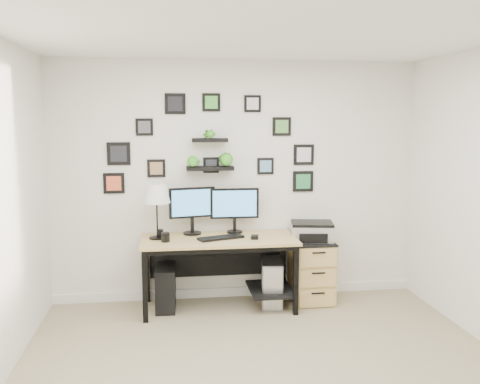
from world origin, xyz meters
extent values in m
plane|color=tan|center=(0.00, 0.00, 0.00)|extent=(4.00, 4.00, 0.00)
plane|color=white|center=(0.00, 0.00, 2.60)|extent=(4.00, 4.00, 0.00)
plane|color=white|center=(0.00, 2.00, 1.30)|extent=(4.00, 0.00, 4.00)
plane|color=white|center=(0.00, -2.00, 1.30)|extent=(4.00, 0.00, 4.00)
cube|color=white|center=(0.00, 1.99, 0.05)|extent=(4.00, 0.03, 0.10)
cube|color=tan|center=(-0.24, 1.63, 0.73)|extent=(1.60, 0.70, 0.03)
cube|color=black|center=(-0.24, 1.63, 0.69)|extent=(1.54, 0.64, 0.05)
cube|color=black|center=(-0.24, 1.96, 0.46)|extent=(1.44, 0.02, 0.41)
cube|color=black|center=(0.31, 1.63, 0.18)|extent=(0.45, 0.63, 0.03)
cube|color=black|center=(-0.99, 1.33, 0.36)|extent=(0.05, 0.05, 0.72)
cube|color=black|center=(-0.99, 1.93, 0.36)|extent=(0.05, 0.05, 0.72)
cube|color=black|center=(0.51, 1.33, 0.36)|extent=(0.05, 0.05, 0.72)
cube|color=black|center=(0.51, 1.93, 0.36)|extent=(0.05, 0.05, 0.72)
cylinder|color=black|center=(-0.50, 1.86, 0.76)|extent=(0.23, 0.23, 0.02)
cylinder|color=black|center=(-0.50, 1.86, 0.85)|extent=(0.05, 0.05, 0.17)
cube|color=black|center=(-0.50, 1.85, 1.09)|extent=(0.49, 0.13, 0.32)
cube|color=#3F8CCC|center=(-0.49, 1.83, 1.09)|extent=(0.44, 0.10, 0.28)
cylinder|color=black|center=(-0.04, 1.88, 0.76)|extent=(0.17, 0.17, 0.02)
cylinder|color=black|center=(-0.04, 1.88, 0.83)|extent=(0.03, 0.03, 0.15)
cube|color=black|center=(-0.04, 1.87, 1.07)|extent=(0.52, 0.04, 0.33)
cube|color=#3F8CCC|center=(-0.04, 1.85, 1.07)|extent=(0.47, 0.01, 0.28)
cube|color=black|center=(-0.22, 1.60, 0.76)|extent=(0.50, 0.30, 0.02)
cube|color=black|center=(0.13, 1.56, 0.77)|extent=(0.10, 0.13, 0.03)
cylinder|color=black|center=(-0.86, 1.70, 0.76)|extent=(0.17, 0.17, 0.02)
cylinder|color=black|center=(-0.86, 1.70, 1.02)|extent=(0.01, 0.01, 0.51)
cone|color=white|center=(-0.86, 1.70, 1.22)|extent=(0.28, 0.28, 0.19)
cylinder|color=black|center=(-0.78, 1.54, 0.80)|extent=(0.08, 0.08, 0.09)
cylinder|color=black|center=(-0.84, 1.77, 0.79)|extent=(0.06, 0.06, 0.08)
cube|color=black|center=(-0.79, 1.69, 0.22)|extent=(0.22, 0.46, 0.45)
cube|color=gray|center=(0.33, 1.69, 0.24)|extent=(0.28, 0.50, 0.48)
cube|color=silver|center=(0.30, 1.45, 0.24)|extent=(0.19, 0.04, 0.45)
cube|color=tan|center=(0.78, 1.73, 0.33)|extent=(0.42, 0.50, 0.65)
cube|color=black|center=(0.78, 1.73, 0.66)|extent=(0.43, 0.51, 0.02)
cube|color=tan|center=(0.78, 1.47, 0.11)|extent=(0.39, 0.02, 0.18)
cylinder|color=black|center=(0.78, 1.46, 0.17)|extent=(0.14, 0.02, 0.02)
cube|color=tan|center=(0.78, 1.47, 0.33)|extent=(0.39, 0.02, 0.18)
cylinder|color=black|center=(0.78, 1.46, 0.39)|extent=(0.14, 0.02, 0.02)
cube|color=tan|center=(0.78, 1.47, 0.54)|extent=(0.39, 0.02, 0.18)
cylinder|color=black|center=(0.78, 1.46, 0.60)|extent=(0.14, 0.02, 0.02)
cube|color=silver|center=(0.78, 1.74, 0.76)|extent=(0.49, 0.41, 0.17)
cube|color=black|center=(0.78, 1.74, 0.86)|extent=(0.49, 0.41, 0.03)
cube|color=black|center=(0.75, 1.56, 0.73)|extent=(0.30, 0.07, 0.10)
cube|color=black|center=(-0.30, 1.91, 1.45)|extent=(0.50, 0.18, 0.04)
cube|color=black|center=(-0.30, 1.90, 1.75)|extent=(0.38, 0.15, 0.04)
imported|color=green|center=(-0.47, 1.91, 1.60)|extent=(0.15, 0.12, 0.27)
imported|color=green|center=(-0.13, 1.91, 1.60)|extent=(0.15, 0.15, 0.27)
imported|color=green|center=(-0.30, 1.90, 1.90)|extent=(0.13, 0.09, 0.25)
cube|color=black|center=(-0.28, 1.99, 1.48)|extent=(0.17, 0.02, 0.17)
cube|color=#302F36|center=(-0.28, 1.98, 1.48)|extent=(0.12, 0.00, 0.12)
cube|color=black|center=(0.74, 1.99, 1.58)|extent=(0.23, 0.02, 0.23)
cube|color=silver|center=(0.74, 1.98, 1.58)|extent=(0.16, 0.00, 0.16)
cube|color=black|center=(-1.31, 1.99, 1.30)|extent=(0.22, 0.02, 0.22)
cube|color=#E15935|center=(-1.31, 1.98, 1.30)|extent=(0.15, 0.00, 0.15)
cube|color=black|center=(-1.26, 1.99, 1.61)|extent=(0.24, 0.02, 0.24)
cube|color=black|center=(-1.26, 1.98, 1.61)|extent=(0.17, 0.00, 0.17)
cube|color=black|center=(0.31, 1.99, 1.46)|extent=(0.18, 0.02, 0.18)
cube|color=#6293AD|center=(0.31, 1.98, 1.46)|extent=(0.13, 0.00, 0.13)
cube|color=black|center=(-0.28, 1.99, 2.15)|extent=(0.19, 0.02, 0.19)
cube|color=green|center=(-0.28, 1.98, 2.15)|extent=(0.13, 0.00, 0.13)
cube|color=black|center=(0.17, 1.99, 2.13)|extent=(0.18, 0.02, 0.18)
cube|color=silver|center=(0.17, 1.98, 2.13)|extent=(0.13, 0.00, 0.13)
cube|color=black|center=(-0.87, 1.99, 1.45)|extent=(0.19, 0.02, 0.19)
cube|color=#987246|center=(-0.87, 1.98, 1.45)|extent=(0.13, 0.00, 0.13)
cube|color=black|center=(0.74, 1.99, 1.28)|extent=(0.23, 0.02, 0.23)
cube|color=#2F824A|center=(0.74, 1.98, 1.28)|extent=(0.16, 0.00, 0.16)
cube|color=black|center=(-0.98, 1.99, 1.89)|extent=(0.18, 0.02, 0.18)
cube|color=#4A4950|center=(-0.98, 1.98, 1.89)|extent=(0.13, 0.00, 0.13)
cube|color=black|center=(0.49, 1.99, 1.89)|extent=(0.20, 0.02, 0.20)
cube|color=#579242|center=(0.49, 1.98, 1.89)|extent=(0.14, 0.00, 0.14)
cube|color=black|center=(-0.66, 1.99, 2.13)|extent=(0.22, 0.02, 0.22)
cube|color=black|center=(-0.66, 1.98, 2.13)|extent=(0.15, 0.00, 0.15)
camera|label=1|loc=(-0.75, -3.75, 1.98)|focal=40.00mm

